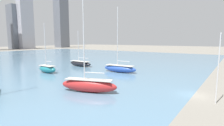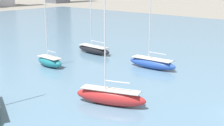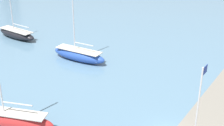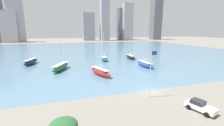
{
  "view_description": "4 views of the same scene",
  "coord_description": "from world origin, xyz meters",
  "px_view_note": "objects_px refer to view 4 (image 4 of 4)",
  "views": [
    {
      "loc": [
        -28.04,
        -4.91,
        8.24
      ],
      "look_at": [
        -3.81,
        12.48,
        4.39
      ],
      "focal_mm": 28.0,
      "sensor_mm": 36.0,
      "label": 1
    },
    {
      "loc": [
        -35.89,
        -10.57,
        15.41
      ],
      "look_at": [
        -6.0,
        15.56,
        4.88
      ],
      "focal_mm": 50.0,
      "sensor_mm": 36.0,
      "label": 2
    },
    {
      "loc": [
        -24.57,
        -9.55,
        19.51
      ],
      "look_at": [
        5.81,
        10.86,
        3.23
      ],
      "focal_mm": 50.0,
      "sensor_mm": 36.0,
      "label": 3
    },
    {
      "loc": [
        -17.11,
        -27.07,
        12.83
      ],
      "look_at": [
        -6.06,
        8.79,
        4.7
      ],
      "focal_mm": 24.0,
      "sensor_mm": 36.0,
      "label": 4
    }
  ],
  "objects_px": {
    "sailboat_teal": "(104,59)",
    "sailboat_red": "(100,72)",
    "sailboat_green": "(61,67)",
    "sailboat_black": "(131,57)",
    "flag_pole": "(151,72)",
    "parked_pickup_white": "(200,106)",
    "sailboat_navy": "(31,62)",
    "sailboat_blue": "(145,64)"
  },
  "relations": [
    {
      "from": "sailboat_blue",
      "to": "sailboat_green",
      "type": "bearing_deg",
      "value": 168.29
    },
    {
      "from": "sailboat_teal",
      "to": "sailboat_navy",
      "type": "xyz_separation_m",
      "value": [
        -28.79,
        1.58,
        0.11
      ]
    },
    {
      "from": "flag_pole",
      "to": "sailboat_green",
      "type": "distance_m",
      "value": 32.02
    },
    {
      "from": "sailboat_red",
      "to": "sailboat_black",
      "type": "bearing_deg",
      "value": 28.17
    },
    {
      "from": "sailboat_red",
      "to": "sailboat_navy",
      "type": "height_order",
      "value": "sailboat_navy"
    },
    {
      "from": "sailboat_teal",
      "to": "sailboat_green",
      "type": "bearing_deg",
      "value": -147.07
    },
    {
      "from": "sailboat_blue",
      "to": "parked_pickup_white",
      "type": "xyz_separation_m",
      "value": [
        -6.68,
        -29.76,
        -0.18
      ]
    },
    {
      "from": "sailboat_green",
      "to": "sailboat_navy",
      "type": "relative_size",
      "value": 0.98
    },
    {
      "from": "sailboat_red",
      "to": "sailboat_black",
      "type": "height_order",
      "value": "sailboat_red"
    },
    {
      "from": "sailboat_teal",
      "to": "parked_pickup_white",
      "type": "distance_m",
      "value": 44.85
    },
    {
      "from": "sailboat_blue",
      "to": "sailboat_green",
      "type": "distance_m",
      "value": 29.2
    },
    {
      "from": "sailboat_black",
      "to": "sailboat_red",
      "type": "bearing_deg",
      "value": -129.23
    },
    {
      "from": "sailboat_green",
      "to": "sailboat_navy",
      "type": "height_order",
      "value": "sailboat_navy"
    },
    {
      "from": "flag_pole",
      "to": "parked_pickup_white",
      "type": "relative_size",
      "value": 1.89
    },
    {
      "from": "sailboat_black",
      "to": "sailboat_blue",
      "type": "bearing_deg",
      "value": -93.6
    },
    {
      "from": "sailboat_teal",
      "to": "sailboat_navy",
      "type": "distance_m",
      "value": 28.84
    },
    {
      "from": "sailboat_blue",
      "to": "sailboat_navy",
      "type": "height_order",
      "value": "sailboat_blue"
    },
    {
      "from": "sailboat_navy",
      "to": "parked_pickup_white",
      "type": "distance_m",
      "value": 57.08
    },
    {
      "from": "sailboat_teal",
      "to": "sailboat_navy",
      "type": "bearing_deg",
      "value": 177.85
    },
    {
      "from": "sailboat_green",
      "to": "sailboat_black",
      "type": "bearing_deg",
      "value": 46.3
    },
    {
      "from": "sailboat_teal",
      "to": "sailboat_red",
      "type": "relative_size",
      "value": 0.86
    },
    {
      "from": "sailboat_teal",
      "to": "sailboat_red",
      "type": "xyz_separation_m",
      "value": [
        -6.32,
        -20.49,
        0.11
      ]
    },
    {
      "from": "flag_pole",
      "to": "parked_pickup_white",
      "type": "bearing_deg",
      "value": -53.57
    },
    {
      "from": "sailboat_teal",
      "to": "parked_pickup_white",
      "type": "height_order",
      "value": "sailboat_teal"
    },
    {
      "from": "sailboat_red",
      "to": "sailboat_green",
      "type": "xyz_separation_m",
      "value": [
        -11.16,
        9.58,
        0.02
      ]
    },
    {
      "from": "flag_pole",
      "to": "sailboat_black",
      "type": "relative_size",
      "value": 0.81
    },
    {
      "from": "flag_pole",
      "to": "sailboat_blue",
      "type": "distance_m",
      "value": 26.01
    },
    {
      "from": "flag_pole",
      "to": "sailboat_black",
      "type": "xyz_separation_m",
      "value": [
        13.46,
        39.19,
        -4.19
      ]
    },
    {
      "from": "flag_pole",
      "to": "sailboat_blue",
      "type": "bearing_deg",
      "value": 62.67
    },
    {
      "from": "sailboat_red",
      "to": "sailboat_green",
      "type": "distance_m",
      "value": 14.71
    },
    {
      "from": "sailboat_green",
      "to": "flag_pole",
      "type": "bearing_deg",
      "value": -33.18
    },
    {
      "from": "sailboat_teal",
      "to": "sailboat_navy",
      "type": "height_order",
      "value": "sailboat_navy"
    },
    {
      "from": "sailboat_red",
      "to": "parked_pickup_white",
      "type": "bearing_deg",
      "value": -85.7
    },
    {
      "from": "sailboat_red",
      "to": "sailboat_blue",
      "type": "bearing_deg",
      "value": -2.74
    },
    {
      "from": "sailboat_red",
      "to": "sailboat_navy",
      "type": "bearing_deg",
      "value": 115.13
    },
    {
      "from": "sailboat_blue",
      "to": "sailboat_black",
      "type": "bearing_deg",
      "value": 80.22
    },
    {
      "from": "flag_pole",
      "to": "sailboat_red",
      "type": "bearing_deg",
      "value": 109.17
    },
    {
      "from": "flag_pole",
      "to": "sailboat_green",
      "type": "relative_size",
      "value": 0.57
    },
    {
      "from": "sailboat_navy",
      "to": "parked_pickup_white",
      "type": "bearing_deg",
      "value": -37.99
    },
    {
      "from": "sailboat_teal",
      "to": "sailboat_black",
      "type": "height_order",
      "value": "sailboat_teal"
    },
    {
      "from": "sailboat_blue",
      "to": "sailboat_red",
      "type": "height_order",
      "value": "sailboat_blue"
    },
    {
      "from": "flag_pole",
      "to": "sailboat_navy",
      "type": "bearing_deg",
      "value": 125.93
    }
  ]
}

